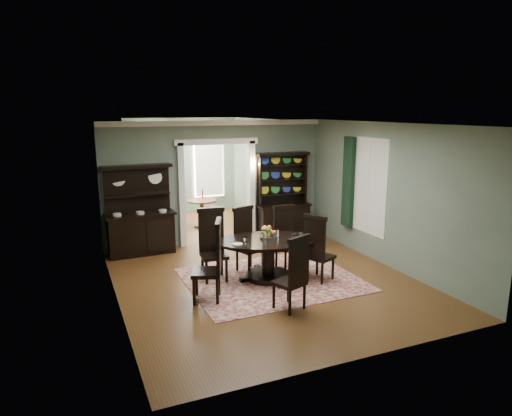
{
  "coord_description": "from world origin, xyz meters",
  "views": [
    {
      "loc": [
        -3.42,
        -7.54,
        3.27
      ],
      "look_at": [
        0.03,
        0.6,
        1.34
      ],
      "focal_mm": 32.0,
      "sensor_mm": 36.0,
      "label": 1
    }
  ],
  "objects": [
    {
      "name": "room",
      "position": [
        0.0,
        0.04,
        1.58
      ],
      "size": [
        5.51,
        6.01,
        3.01
      ],
      "color": "brown",
      "rests_on": "ground"
    },
    {
      "name": "parlor",
      "position": [
        0.0,
        5.53,
        1.52
      ],
      "size": [
        3.51,
        3.5,
        3.01
      ],
      "color": "brown",
      "rests_on": "ground"
    },
    {
      "name": "doorway_trim",
      "position": [
        0.0,
        3.0,
        1.62
      ],
      "size": [
        2.08,
        0.25,
        2.57
      ],
      "color": "white",
      "rests_on": "floor"
    },
    {
      "name": "right_window",
      "position": [
        2.69,
        0.93,
        1.6
      ],
      "size": [
        0.15,
        1.47,
        2.12
      ],
      "color": "white",
      "rests_on": "wall_right"
    },
    {
      "name": "wall_sconce",
      "position": [
        0.95,
        2.85,
        1.89
      ],
      "size": [
        0.27,
        0.21,
        0.21
      ],
      "color": "gold",
      "rests_on": "back_wall_right"
    },
    {
      "name": "rug",
      "position": [
        0.14,
        0.08,
        0.01
      ],
      "size": [
        3.26,
        2.73,
        0.01
      ],
      "primitive_type": "cube",
      "rotation": [
        0.0,
        0.0,
        0.01
      ],
      "color": "maroon",
      "rests_on": "floor"
    },
    {
      "name": "dining_table",
      "position": [
        0.11,
        0.18,
        0.55
      ],
      "size": [
        2.25,
        2.23,
        0.8
      ],
      "rotation": [
        0.0,
        0.0,
        -0.22
      ],
      "color": "black",
      "rests_on": "rug"
    },
    {
      "name": "centerpiece",
      "position": [
        0.11,
        0.24,
        0.87
      ],
      "size": [
        1.46,
        0.94,
        0.24
      ],
      "color": "silver",
      "rests_on": "dining_table"
    },
    {
      "name": "chair_far_left",
      "position": [
        -0.88,
        0.62,
        0.74
      ],
      "size": [
        0.56,
        0.53,
        1.4
      ],
      "rotation": [
        0.0,
        0.0,
        3.06
      ],
      "color": "black",
      "rests_on": "rug"
    },
    {
      "name": "chair_far_mid",
      "position": [
        -0.11,
        0.8,
        0.7
      ],
      "size": [
        0.62,
        0.6,
        1.33
      ],
      "rotation": [
        0.0,
        0.0,
        3.47
      ],
      "color": "black",
      "rests_on": "rug"
    },
    {
      "name": "chair_far_right",
      "position": [
        0.72,
        0.63,
        0.69
      ],
      "size": [
        0.53,
        0.5,
        1.32
      ],
      "rotation": [
        0.0,
        0.0,
        3.23
      ],
      "color": "black",
      "rests_on": "rug"
    },
    {
      "name": "chair_end_left",
      "position": [
        -1.19,
        -0.39,
        0.75
      ],
      "size": [
        0.66,
        0.68,
        1.43
      ],
      "rotation": [
        0.0,
        0.0,
        1.19
      ],
      "color": "black",
      "rests_on": "rug"
    },
    {
      "name": "chair_end_right",
      "position": [
        0.89,
        -0.34,
        0.7
      ],
      "size": [
        0.63,
        0.64,
        1.33
      ],
      "rotation": [
        0.0,
        0.0,
        -1.14
      ],
      "color": "black",
      "rests_on": "rug"
    },
    {
      "name": "chair_near",
      "position": [
        -0.11,
        -1.33,
        0.68
      ],
      "size": [
        0.61,
        0.59,
        1.29
      ],
      "rotation": [
        0.0,
        0.0,
        0.36
      ],
      "color": "black",
      "rests_on": "rug"
    },
    {
      "name": "sideboard",
      "position": [
        -1.92,
        2.76,
        0.71
      ],
      "size": [
        1.57,
        0.61,
        2.05
      ],
      "rotation": [
        0.0,
        0.0,
        0.04
      ],
      "color": "black",
      "rests_on": "floor"
    },
    {
      "name": "welsh_dresser",
      "position": [
        1.69,
        2.76,
        0.79
      ],
      "size": [
        1.42,
        0.54,
        2.19
      ],
      "rotation": [
        0.0,
        0.0,
        -0.02
      ],
      "color": "black",
      "rests_on": "floor"
    },
    {
      "name": "parlor_table",
      "position": [
        0.05,
        4.56,
        0.51
      ],
      "size": [
        0.84,
        0.84,
        0.78
      ],
      "color": "#582F19",
      "rests_on": "parlor_floor"
    },
    {
      "name": "parlor_chair_left",
      "position": [
        -0.62,
        4.86,
        0.49
      ],
      "size": [
        0.41,
        0.39,
        0.92
      ],
      "rotation": [
        0.0,
        0.0,
        1.72
      ],
      "color": "#582F19",
      "rests_on": "parlor_floor"
    },
    {
      "name": "parlor_chair_right",
      "position": [
        0.31,
        4.91,
        0.54
      ],
      "size": [
        0.47,
        0.46,
        1.01
      ],
      "rotation": [
        0.0,
        0.0,
        -1.89
      ],
      "color": "#582F19",
      "rests_on": "parlor_floor"
    }
  ]
}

